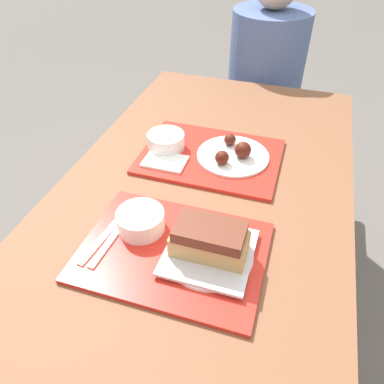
# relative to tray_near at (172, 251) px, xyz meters

# --- Properties ---
(ground_plane) EXTENTS (12.00, 12.00, 0.00)m
(ground_plane) POSITION_rel_tray_near_xyz_m (0.00, 0.19, -0.77)
(ground_plane) COLOR #605B56
(picnic_table) EXTENTS (0.82, 1.64, 0.77)m
(picnic_table) POSITION_rel_tray_near_xyz_m (0.00, 0.19, -0.11)
(picnic_table) COLOR brown
(picnic_table) RESTS_ON ground_plane
(picnic_bench_far) EXTENTS (0.78, 0.28, 0.48)m
(picnic_bench_far) POSITION_rel_tray_near_xyz_m (0.00, 1.23, -0.37)
(picnic_bench_far) COLOR brown
(picnic_bench_far) RESTS_ON ground_plane
(tray_near) EXTENTS (0.43, 0.32, 0.01)m
(tray_near) POSITION_rel_tray_near_xyz_m (0.00, 0.00, 0.00)
(tray_near) COLOR red
(tray_near) RESTS_ON picnic_table
(tray_far) EXTENTS (0.43, 0.32, 0.01)m
(tray_far) POSITION_rel_tray_near_xyz_m (-0.02, 0.41, 0.00)
(tray_far) COLOR red
(tray_far) RESTS_ON picnic_table
(bowl_coleslaw_near) EXTENTS (0.12, 0.12, 0.05)m
(bowl_coleslaw_near) POSITION_rel_tray_near_xyz_m (-0.10, 0.04, 0.03)
(bowl_coleslaw_near) COLOR white
(bowl_coleslaw_near) RESTS_ON tray_near
(brisket_sandwich_plate) EXTENTS (0.20, 0.20, 0.09)m
(brisket_sandwich_plate) POSITION_rel_tray_near_xyz_m (0.09, 0.01, 0.04)
(brisket_sandwich_plate) COLOR white
(brisket_sandwich_plate) RESTS_ON tray_near
(plastic_fork_near) EXTENTS (0.04, 0.17, 0.00)m
(plastic_fork_near) POSITION_rel_tray_near_xyz_m (-0.17, -0.02, 0.01)
(plastic_fork_near) COLOR white
(plastic_fork_near) RESTS_ON tray_near
(plastic_knife_near) EXTENTS (0.03, 0.17, 0.00)m
(plastic_knife_near) POSITION_rel_tray_near_xyz_m (-0.15, -0.02, 0.01)
(plastic_knife_near) COLOR white
(plastic_knife_near) RESTS_ON tray_near
(bowl_coleslaw_far) EXTENTS (0.12, 0.12, 0.05)m
(bowl_coleslaw_far) POSITION_rel_tray_near_xyz_m (-0.17, 0.40, 0.03)
(bowl_coleslaw_far) COLOR white
(bowl_coleslaw_far) RESTS_ON tray_far
(wings_plate_far) EXTENTS (0.22, 0.22, 0.06)m
(wings_plate_far) POSITION_rel_tray_near_xyz_m (0.05, 0.41, 0.02)
(wings_plate_far) COLOR white
(wings_plate_far) RESTS_ON tray_far
(napkin_far) EXTENTS (0.13, 0.09, 0.01)m
(napkin_far) POSITION_rel_tray_near_xyz_m (-0.14, 0.32, 0.01)
(napkin_far) COLOR white
(napkin_far) RESTS_ON tray_far
(person_seated_across) EXTENTS (0.35, 0.35, 0.72)m
(person_seated_across) POSITION_rel_tray_near_xyz_m (0.03, 1.23, 0.01)
(person_seated_across) COLOR #4C6093
(person_seated_across) RESTS_ON picnic_bench_far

